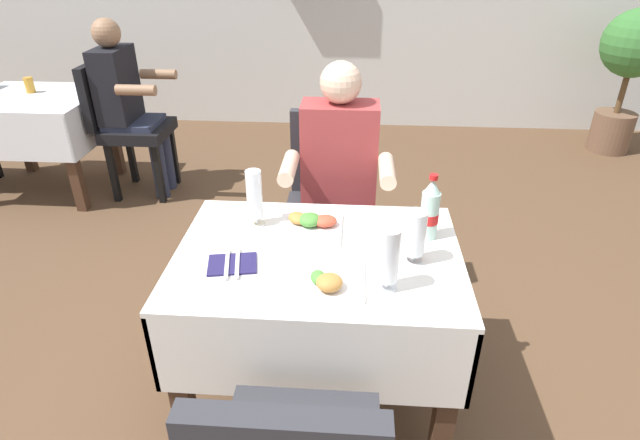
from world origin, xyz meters
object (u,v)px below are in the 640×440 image
object	(u,v)px
beer_glass_left	(255,199)
background_table_tumbler	(29,85)
background_dining_table	(38,121)
plate_far_diner	(311,223)
main_dining_table	(318,292)
seated_diner_far	(339,180)
napkin_cutlery_set	(232,264)
cola_bottle_primary	(430,211)
background_chair_right	(124,121)
beer_glass_middle	(415,235)
beer_glass_right	(389,260)
chair_far_diner_seat	(329,199)
potted_plant_corner	(631,62)
background_patron	(127,100)
plate_near_camera	(328,280)

from	to	relation	value
beer_glass_left	background_table_tumbler	size ratio (longest dim) A/B	2.12
background_dining_table	background_table_tumbler	size ratio (longest dim) A/B	8.01
plate_far_diner	main_dining_table	bearing A→B (deg)	-76.83
seated_diner_far	napkin_cutlery_set	world-z (taller)	seated_diner_far
cola_bottle_primary	background_table_tumbler	size ratio (longest dim) A/B	2.37
plate_far_diner	background_chair_right	xyz separation A→B (m)	(-1.50, 1.72, -0.19)
beer_glass_middle	beer_glass_right	bearing A→B (deg)	-120.77
main_dining_table	chair_far_diner_seat	size ratio (longest dim) A/B	1.08
napkin_cutlery_set	background_dining_table	size ratio (longest dim) A/B	0.22
plate_far_diner	napkin_cutlery_set	bearing A→B (deg)	-132.50
background_chair_right	background_table_tumbler	xyz separation A→B (m)	(-0.69, 0.08, 0.23)
chair_far_diner_seat	potted_plant_corner	xyz separation A→B (m)	(2.43, 2.26, 0.23)
plate_far_diner	beer_glass_middle	world-z (taller)	beer_glass_middle
napkin_cutlery_set	beer_glass_right	bearing A→B (deg)	-10.21
background_chair_right	potted_plant_corner	world-z (taller)	potted_plant_corner
napkin_cutlery_set	potted_plant_corner	distance (m)	4.15
background_chair_right	background_patron	distance (m)	0.16
plate_far_diner	potted_plant_corner	world-z (taller)	potted_plant_corner
cola_bottle_primary	background_patron	xyz separation A→B (m)	(-1.90, 1.75, -0.13)
napkin_cutlery_set	background_dining_table	distance (m)	2.76
potted_plant_corner	beer_glass_middle	bearing A→B (deg)	-124.27
potted_plant_corner	napkin_cutlery_set	bearing A→B (deg)	-130.97
plate_near_camera	beer_glass_left	distance (m)	0.50
beer_glass_left	background_patron	xyz separation A→B (m)	(-1.23, 1.71, -0.13)
napkin_cutlery_set	potted_plant_corner	size ratio (longest dim) A/B	0.16
beer_glass_right	beer_glass_middle	bearing A→B (deg)	59.23
chair_far_diner_seat	background_patron	size ratio (longest dim) A/B	0.77
plate_near_camera	cola_bottle_primary	world-z (taller)	cola_bottle_primary
beer_glass_left	chair_far_diner_seat	bearing A→B (deg)	65.87
cola_bottle_primary	background_chair_right	world-z (taller)	cola_bottle_primary
napkin_cutlery_set	background_patron	size ratio (longest dim) A/B	0.16
napkin_cutlery_set	background_patron	world-z (taller)	background_patron
chair_far_diner_seat	plate_near_camera	xyz separation A→B (m)	(0.05, -0.97, 0.19)
seated_diner_far	cola_bottle_primary	bearing A→B (deg)	-55.50
plate_near_camera	beer_glass_middle	size ratio (longest dim) A/B	1.19
seated_diner_far	background_dining_table	bearing A→B (deg)	151.20
plate_far_diner	cola_bottle_primary	distance (m)	0.46
beer_glass_middle	napkin_cutlery_set	world-z (taller)	beer_glass_middle
seated_diner_far	plate_near_camera	size ratio (longest dim) A/B	5.32
plate_near_camera	beer_glass_left	size ratio (longest dim) A/B	1.02
plate_near_camera	background_patron	distance (m)	2.60
background_table_tumbler	beer_glass_left	bearing A→B (deg)	-42.21
plate_near_camera	beer_glass_right	world-z (taller)	beer_glass_right
seated_diner_far	beer_glass_right	xyz separation A→B (m)	(0.19, -0.86, 0.13)
cola_bottle_primary	background_dining_table	bearing A→B (deg)	145.98
seated_diner_far	background_patron	world-z (taller)	same
chair_far_diner_seat	seated_diner_far	xyz separation A→B (m)	(0.05, -0.11, 0.16)
potted_plant_corner	main_dining_table	bearing A→B (deg)	-128.68
beer_glass_middle	background_dining_table	bearing A→B (deg)	142.66
beer_glass_middle	chair_far_diner_seat	bearing A→B (deg)	112.79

